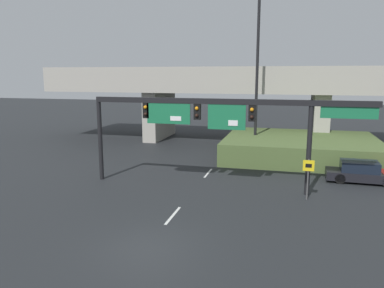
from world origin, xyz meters
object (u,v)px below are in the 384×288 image
Objects in this scene: speed_limit_sign at (308,173)px; highway_light_pole_near at (257,61)px; signal_gantry at (216,115)px; parked_sedan_near_right at (361,172)px.

speed_limit_sign is 0.15× the size of highway_light_pole_near.
signal_gantry is 10.24m from parked_sedan_near_right.
parked_sedan_near_right is (7.36, -6.85, -7.25)m from highway_light_pole_near.
signal_gantry is 11.06m from highway_light_pole_near.
parked_sedan_near_right is at bearing -42.94° from highway_light_pole_near.
highway_light_pole_near is at bearing 108.91° from speed_limit_sign.
signal_gantry reaches higher than speed_limit_sign.
signal_gantry reaches higher than parked_sedan_near_right.
parked_sedan_near_right is (3.48, 4.46, -0.86)m from speed_limit_sign.
highway_light_pole_near is 12.40m from parked_sedan_near_right.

